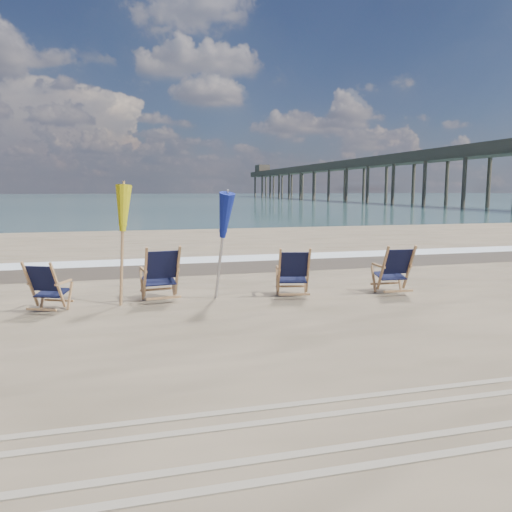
# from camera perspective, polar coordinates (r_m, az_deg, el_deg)

# --- Properties ---
(ocean) EXTENTS (400.00, 400.00, 0.00)m
(ocean) POSITION_cam_1_polar(r_m,az_deg,el_deg) (134.70, -13.96, 6.50)
(ocean) COLOR #365659
(ocean) RESTS_ON ground
(surf_foam) EXTENTS (200.00, 1.40, 0.01)m
(surf_foam) POSITION_cam_1_polar(r_m,az_deg,el_deg) (15.29, -5.87, -0.40)
(surf_foam) COLOR silver
(surf_foam) RESTS_ON ground
(wet_sand_strip) EXTENTS (200.00, 2.60, 0.00)m
(wet_sand_strip) POSITION_cam_1_polar(r_m,az_deg,el_deg) (13.83, -4.90, -1.24)
(wet_sand_strip) COLOR #42362A
(wet_sand_strip) RESTS_ON ground
(tire_tracks) EXTENTS (80.00, 1.30, 0.01)m
(tire_tracks) POSITION_cam_1_polar(r_m,az_deg,el_deg) (5.00, 15.65, -17.81)
(tire_tracks) COLOR gray
(tire_tracks) RESTS_ON ground
(beach_chair_0) EXTENTS (0.81, 0.85, 0.92)m
(beach_chair_0) POSITION_cam_1_polar(r_m,az_deg,el_deg) (9.18, -21.70, -3.38)
(beach_chair_0) COLOR black
(beach_chair_0) RESTS_ON ground
(beach_chair_1) EXTENTS (0.79, 0.87, 1.09)m
(beach_chair_1) POSITION_cam_1_polar(r_m,az_deg,el_deg) (9.62, -8.93, -1.93)
(beach_chair_1) COLOR black
(beach_chair_1) RESTS_ON ground
(beach_chair_2) EXTENTS (0.79, 0.85, 1.02)m
(beach_chair_2) POSITION_cam_1_polar(r_m,az_deg,el_deg) (9.82, 5.99, -1.90)
(beach_chair_2) COLOR black
(beach_chair_2) RESTS_ON ground
(beach_chair_3) EXTENTS (0.70, 0.78, 1.04)m
(beach_chair_3) POSITION_cam_1_polar(r_m,az_deg,el_deg) (10.58, 17.13, -1.47)
(beach_chair_3) COLOR black
(beach_chair_3) RESTS_ON ground
(umbrella_yellow) EXTENTS (0.30, 0.30, 2.20)m
(umbrella_yellow) POSITION_cam_1_polar(r_m,az_deg,el_deg) (9.46, -15.19, 4.60)
(umbrella_yellow) COLOR #B07E4E
(umbrella_yellow) RESTS_ON ground
(umbrella_blue) EXTENTS (0.30, 0.30, 2.10)m
(umbrella_blue) POSITION_cam_1_polar(r_m,az_deg,el_deg) (9.46, -4.08, 4.30)
(umbrella_blue) COLOR #A5A5AD
(umbrella_blue) RESTS_ON ground
(fishing_pier) EXTENTS (4.40, 140.00, 9.30)m
(fishing_pier) POSITION_cam_1_polar(r_m,az_deg,el_deg) (90.23, 11.86, 9.07)
(fishing_pier) COLOR #4E4439
(fishing_pier) RESTS_ON ground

